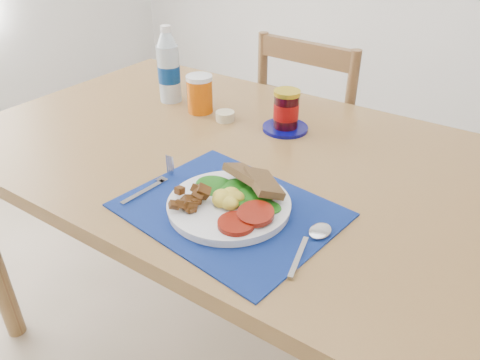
# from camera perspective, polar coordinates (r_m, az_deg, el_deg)

# --- Properties ---
(table) EXTENTS (1.40, 0.90, 0.75)m
(table) POSITION_cam_1_polar(r_m,az_deg,el_deg) (1.26, -1.58, 0.87)
(table) COLOR brown
(table) RESTS_ON ground
(chair_far) EXTENTS (0.43, 0.41, 1.10)m
(chair_far) POSITION_cam_1_polar(r_m,az_deg,el_deg) (1.80, 9.14, 6.44)
(chair_far) COLOR brown
(chair_far) RESTS_ON ground
(placemat) EXTENTS (0.46, 0.38, 0.00)m
(placemat) POSITION_cam_1_polar(r_m,az_deg,el_deg) (0.97, -1.33, -3.64)
(placemat) COLOR black
(placemat) RESTS_ON table
(breakfast_plate) EXTENTS (0.25, 0.25, 0.06)m
(breakfast_plate) POSITION_cam_1_polar(r_m,az_deg,el_deg) (0.96, -1.71, -2.70)
(breakfast_plate) COLOR silver
(breakfast_plate) RESTS_ON placemat
(fork) EXTENTS (0.03, 0.17, 0.00)m
(fork) POSITION_cam_1_polar(r_m,az_deg,el_deg) (1.06, -10.28, -0.51)
(fork) COLOR #B2B5BA
(fork) RESTS_ON placemat
(spoon) EXTENTS (0.04, 0.17, 0.01)m
(spoon) POSITION_cam_1_polar(r_m,az_deg,el_deg) (0.89, 8.94, -7.16)
(spoon) COLOR #B2B5BA
(spoon) RESTS_ON placemat
(water_bottle) EXTENTS (0.07, 0.07, 0.23)m
(water_bottle) POSITION_cam_1_polar(r_m,az_deg,el_deg) (1.49, -8.68, 13.25)
(water_bottle) COLOR #ADBFCC
(water_bottle) RESTS_ON table
(juice_glass) EXTENTS (0.08, 0.08, 0.11)m
(juice_glass) POSITION_cam_1_polar(r_m,az_deg,el_deg) (1.41, -4.92, 10.30)
(juice_glass) COLOR #C35005
(juice_glass) RESTS_ON table
(ramekin) EXTENTS (0.05, 0.05, 0.03)m
(ramekin) POSITION_cam_1_polar(r_m,az_deg,el_deg) (1.36, -1.83, 7.79)
(ramekin) COLOR beige
(ramekin) RESTS_ON table
(jam_on_saucer) EXTENTS (0.13, 0.13, 0.11)m
(jam_on_saucer) POSITION_cam_1_polar(r_m,az_deg,el_deg) (1.30, 5.63, 8.16)
(jam_on_saucer) COLOR #050658
(jam_on_saucer) RESTS_ON table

